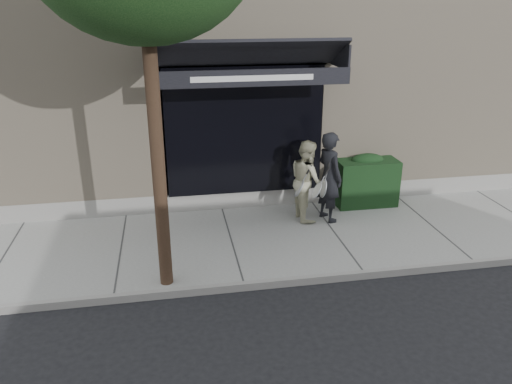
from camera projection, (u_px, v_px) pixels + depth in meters
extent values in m
plane|color=black|center=(333.00, 237.00, 9.67)|extent=(80.00, 80.00, 0.00)
cube|color=gray|center=(334.00, 234.00, 9.65)|extent=(20.00, 3.00, 0.12)
cube|color=gray|center=(364.00, 274.00, 8.23)|extent=(20.00, 0.10, 0.14)
cube|color=#C5B296|center=(279.00, 62.00, 13.26)|extent=(14.00, 7.00, 5.50)
cube|color=gray|center=(310.00, 194.00, 11.14)|extent=(14.02, 0.42, 0.50)
cube|color=black|center=(244.00, 131.00, 10.20)|extent=(3.20, 0.30, 2.60)
cube|color=gray|center=(165.00, 132.00, 10.07)|extent=(0.08, 0.40, 2.60)
cube|color=gray|center=(317.00, 126.00, 10.60)|extent=(0.08, 0.40, 2.60)
cube|color=gray|center=(242.00, 63.00, 9.85)|extent=(3.36, 0.40, 0.12)
cube|color=black|center=(248.00, 52.00, 9.11)|extent=(3.60, 1.03, 0.55)
cube|color=black|center=(253.00, 78.00, 8.80)|extent=(3.60, 0.05, 0.30)
cube|color=white|center=(253.00, 78.00, 8.77)|extent=(2.20, 0.01, 0.10)
cube|color=black|center=(149.00, 59.00, 8.85)|extent=(0.04, 1.00, 0.45)
cube|color=black|center=(341.00, 55.00, 9.43)|extent=(0.04, 1.00, 0.45)
cube|color=black|center=(365.00, 182.00, 10.78)|extent=(1.30, 0.70, 1.00)
ellipsoid|color=black|center=(367.00, 160.00, 10.59)|extent=(0.71, 0.38, 0.27)
cylinder|color=black|center=(157.00, 143.00, 7.09)|extent=(0.20, 0.20, 4.80)
imported|color=black|center=(329.00, 177.00, 9.85)|extent=(0.62, 0.77, 1.82)
torus|color=silver|center=(323.00, 188.00, 9.62)|extent=(0.09, 0.31, 0.30)
cylinder|color=silver|center=(323.00, 188.00, 9.62)|extent=(0.06, 0.27, 0.27)
cylinder|color=silver|center=(323.00, 188.00, 9.62)|extent=(0.18, 0.03, 0.05)
cylinder|color=black|center=(323.00, 188.00, 9.62)|extent=(0.20, 0.04, 0.07)
torus|color=silver|center=(317.00, 190.00, 9.60)|extent=(0.17, 0.31, 0.28)
cylinder|color=silver|center=(317.00, 190.00, 9.60)|extent=(0.13, 0.27, 0.24)
cylinder|color=silver|center=(317.00, 190.00, 9.60)|extent=(0.17, 0.03, 0.10)
cylinder|color=black|center=(317.00, 190.00, 9.60)|extent=(0.19, 0.04, 0.12)
imported|color=#B4B090|center=(307.00, 180.00, 9.96)|extent=(0.66, 0.83, 1.63)
torus|color=silver|center=(299.00, 188.00, 9.74)|extent=(0.19, 0.32, 0.28)
cylinder|color=silver|center=(299.00, 188.00, 9.74)|extent=(0.15, 0.28, 0.25)
cylinder|color=silver|center=(299.00, 188.00, 9.74)|extent=(0.17, 0.04, 0.10)
cylinder|color=black|center=(299.00, 188.00, 9.74)|extent=(0.20, 0.05, 0.11)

